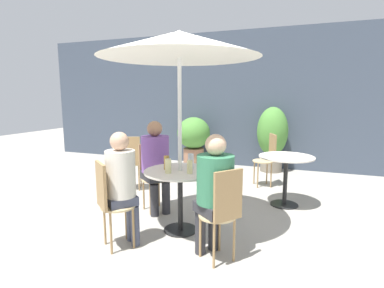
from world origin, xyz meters
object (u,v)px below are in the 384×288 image
(seated_person_0, at_px, (156,159))
(beer_glass_1, at_px, (168,166))
(bistro_chair_0, at_px, (152,171))
(umbrella, at_px, (179,45))
(seated_person_2, at_px, (214,186))
(cafe_table_far, at_px, (286,167))
(bistro_chair_3, at_px, (268,155))
(bistro_chair_2, at_px, (223,208))
(bistro_chair_4, at_px, (132,158))
(beer_glass_3, at_px, (191,161))
(beer_glass_2, at_px, (190,167))
(seated_person_1, at_px, (122,179))
(cafe_table_near, at_px, (180,183))
(bistro_chair_1, at_px, (109,198))
(beer_glass_0, at_px, (167,163))
(potted_plant_0, at_px, (194,137))
(potted_plant_1, at_px, (272,136))

(seated_person_0, bearing_deg, beer_glass_1, -103.14)
(bistro_chair_0, height_order, beer_glass_1, bistro_chair_0)
(beer_glass_1, relative_size, umbrella, 0.07)
(seated_person_2, relative_size, umbrella, 0.54)
(cafe_table_far, bearing_deg, bistro_chair_3, 110.87)
(bistro_chair_2, bearing_deg, bistro_chair_4, -90.95)
(beer_glass_3, bearing_deg, bistro_chair_2, -49.91)
(beer_glass_2, bearing_deg, seated_person_1, -142.07)
(bistro_chair_4, bearing_deg, cafe_table_far, 161.64)
(umbrella, bearing_deg, cafe_table_near, 180.00)
(bistro_chair_1, height_order, seated_person_1, seated_person_1)
(bistro_chair_2, height_order, bistro_chair_3, same)
(beer_glass_0, xyz_separation_m, umbrella, (0.17, 0.00, 1.31))
(bistro_chair_2, xyz_separation_m, beer_glass_0, (-0.81, 0.52, 0.26))
(bistro_chair_3, height_order, seated_person_2, seated_person_2)
(cafe_table_near, bearing_deg, bistro_chair_3, 70.83)
(bistro_chair_4, height_order, seated_person_2, seated_person_2)
(bistro_chair_4, height_order, umbrella, umbrella)
(bistro_chair_3, bearing_deg, umbrella, -42.75)
(seated_person_2, bearing_deg, bistro_chair_4, -91.01)
(beer_glass_1, bearing_deg, beer_glass_3, 62.22)
(bistro_chair_4, bearing_deg, beer_glass_0, 113.71)
(bistro_chair_3, bearing_deg, cafe_table_far, -2.71)
(bistro_chair_2, height_order, umbrella, umbrella)
(seated_person_1, bearing_deg, beer_glass_0, -77.28)
(bistro_chair_1, xyz_separation_m, bistro_chair_3, (1.29, 2.84, 0.00))
(bistro_chair_2, relative_size, beer_glass_3, 5.30)
(potted_plant_0, height_order, potted_plant_1, potted_plant_1)
(beer_glass_3, distance_m, potted_plant_1, 3.24)
(seated_person_1, bearing_deg, bistro_chair_4, -22.39)
(seated_person_0, bearing_deg, umbrella, -90.00)
(seated_person_2, height_order, beer_glass_3, seated_person_2)
(bistro_chair_1, distance_m, umbrella, 1.77)
(beer_glass_1, bearing_deg, bistro_chair_0, 130.00)
(bistro_chair_4, height_order, potted_plant_0, potted_plant_0)
(bistro_chair_3, height_order, seated_person_1, seated_person_1)
(seated_person_2, height_order, beer_glass_0, seated_person_2)
(seated_person_2, bearing_deg, potted_plant_1, -143.98)
(bistro_chair_0, height_order, bistro_chair_4, same)
(beer_glass_1, distance_m, beer_glass_3, 0.34)
(seated_person_0, relative_size, seated_person_1, 1.03)
(cafe_table_far, bearing_deg, potted_plant_1, 100.74)
(bistro_chair_2, relative_size, beer_glass_2, 6.19)
(potted_plant_0, xyz_separation_m, umbrella, (0.97, -3.17, 1.46))
(bistro_chair_3, relative_size, beer_glass_3, 5.30)
(bistro_chair_1, height_order, seated_person_2, seated_person_2)
(cafe_table_near, distance_m, potted_plant_1, 3.41)
(potted_plant_0, bearing_deg, umbrella, -72.93)
(cafe_table_near, relative_size, beer_glass_1, 5.18)
(bistro_chair_3, distance_m, umbrella, 2.81)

